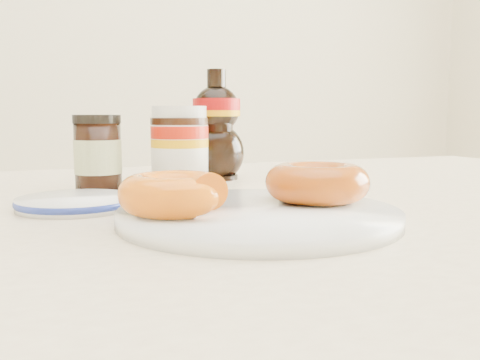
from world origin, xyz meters
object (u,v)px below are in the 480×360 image
object	(u,v)px
dining_table	(264,263)
syrup_bottle	(217,125)
donut_whole	(317,182)
plate	(258,215)
donut_bitten	(175,193)
nutella_jar	(180,144)
blue_rim_saucer	(76,202)
dark_jar	(98,154)

from	to	relation	value
dining_table	syrup_bottle	world-z (taller)	syrup_bottle
donut_whole	plate	bearing A→B (deg)	-163.33
donut_bitten	syrup_bottle	xyz separation A→B (m)	(0.15, 0.33, 0.05)
dining_table	nutella_jar	bearing A→B (deg)	119.54
blue_rim_saucer	syrup_bottle	bearing A→B (deg)	41.22
nutella_jar	dark_jar	distance (m)	0.11
dining_table	donut_bitten	distance (m)	0.23
syrup_bottle	donut_whole	bearing A→B (deg)	-89.02
plate	nutella_jar	bearing A→B (deg)	91.81
plate	dark_jar	distance (m)	0.31
donut_bitten	blue_rim_saucer	world-z (taller)	donut_bitten
blue_rim_saucer	nutella_jar	bearing A→B (deg)	40.48
dining_table	syrup_bottle	xyz separation A→B (m)	(0.00, 0.20, 0.17)
dining_table	donut_whole	xyz separation A→B (m)	(0.01, -0.12, 0.12)
syrup_bottle	blue_rim_saucer	world-z (taller)	syrup_bottle
dining_table	nutella_jar	size ratio (longest dim) A/B	12.31
dining_table	dark_jar	distance (m)	0.27
donut_whole	blue_rim_saucer	size ratio (longest dim) A/B	0.83
plate	blue_rim_saucer	xyz separation A→B (m)	(-0.16, 0.14, -0.00)
blue_rim_saucer	dark_jar	bearing A→B (deg)	74.41
donut_bitten	nutella_jar	world-z (taller)	nutella_jar
nutella_jar	dark_jar	xyz separation A→B (m)	(-0.11, 0.01, -0.01)
donut_bitten	nutella_jar	bearing A→B (deg)	72.82
dining_table	nutella_jar	distance (m)	0.21
donut_bitten	syrup_bottle	bearing A→B (deg)	63.91
nutella_jar	donut_bitten	bearing A→B (deg)	-105.29
syrup_bottle	donut_bitten	bearing A→B (deg)	-114.20
dark_jar	blue_rim_saucer	size ratio (longest dim) A/B	0.79
plate	syrup_bottle	xyz separation A→B (m)	(0.07, 0.34, 0.08)
donut_bitten	dark_jar	xyz separation A→B (m)	(-0.04, 0.27, 0.02)
plate	nutella_jar	size ratio (longest dim) A/B	2.36
dark_jar	syrup_bottle	bearing A→B (deg)	17.78
plate	donut_bitten	bearing A→B (deg)	175.06
plate	blue_rim_saucer	size ratio (longest dim) A/B	2.08
blue_rim_saucer	dining_table	bearing A→B (deg)	-0.53
donut_whole	syrup_bottle	distance (m)	0.32
dining_table	dark_jar	bearing A→B (deg)	142.58
dining_table	syrup_bottle	bearing A→B (deg)	88.64
dark_jar	nutella_jar	bearing A→B (deg)	-5.83
nutella_jar	dark_jar	size ratio (longest dim) A/B	1.12
dining_table	dark_jar	world-z (taller)	dark_jar
plate	syrup_bottle	world-z (taller)	syrup_bottle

